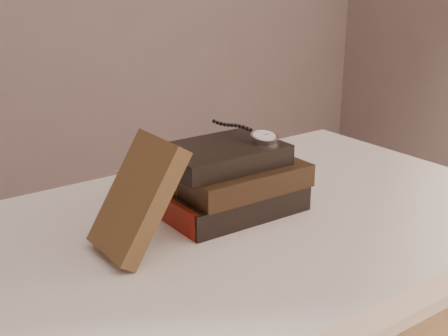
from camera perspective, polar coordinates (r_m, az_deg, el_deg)
table at (r=1.00m, az=0.67°, el=-9.78°), size 1.00×0.60×0.75m
book_stack at (r=0.98m, az=0.54°, el=-1.17°), size 0.23×0.16×0.11m
journal at (r=0.84m, az=-8.13°, el=-2.76°), size 0.12×0.11×0.16m
pocket_watch at (r=0.99m, az=3.40°, el=3.05°), size 0.05×0.15×0.02m
eyeglasses at (r=0.99m, az=-5.70°, el=-0.24°), size 0.09×0.11×0.04m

